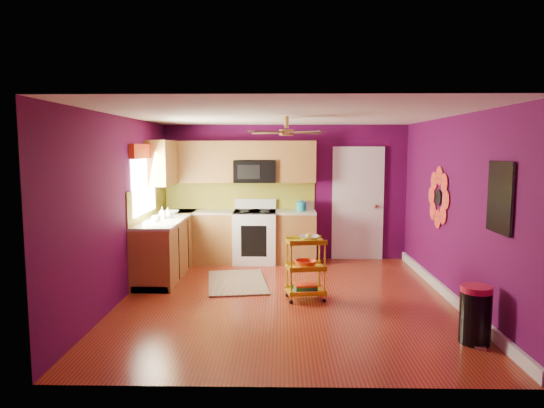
{
  "coord_description": "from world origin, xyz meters",
  "views": [
    {
      "loc": [
        -0.07,
        -6.49,
        2.05
      ],
      "look_at": [
        -0.2,
        0.4,
        1.27
      ],
      "focal_mm": 32.0,
      "sensor_mm": 36.0,
      "label": 1
    }
  ],
  "objects": [
    {
      "name": "ceiling_fan",
      "position": [
        0.0,
        0.2,
        2.29
      ],
      "size": [
        1.01,
        1.01,
        0.26
      ],
      "color": "#BF8C3F",
      "rests_on": "ground"
    },
    {
      "name": "lower_cabinets",
      "position": [
        -1.35,
        1.82,
        0.43
      ],
      "size": [
        2.81,
        2.31,
        0.94
      ],
      "color": "brown",
      "rests_on": "ground"
    },
    {
      "name": "shag_rug",
      "position": [
        -0.75,
        0.78,
        0.01
      ],
      "size": [
        1.06,
        1.52,
        0.02
      ],
      "primitive_type": "cube",
      "rotation": [
        0.0,
        0.0,
        0.15
      ],
      "color": "#321B10",
      "rests_on": "ground"
    },
    {
      "name": "soap_bottle_b",
      "position": [
        -1.91,
        1.24,
        1.03
      ],
      "size": [
        0.13,
        0.13,
        0.17
      ],
      "primitive_type": "imported",
      "color": "white",
      "rests_on": "lower_cabinets"
    },
    {
      "name": "soap_bottle_a",
      "position": [
        -1.99,
        1.19,
        1.03
      ],
      "size": [
        0.08,
        0.09,
        0.19
      ],
      "primitive_type": "imported",
      "color": "#EA3F72",
      "rests_on": "lower_cabinets"
    },
    {
      "name": "trash_can",
      "position": [
        1.99,
        -1.49,
        0.31
      ],
      "size": [
        0.42,
        0.42,
        0.62
      ],
      "color": "black",
      "rests_on": "ground"
    },
    {
      "name": "toaster",
      "position": [
        0.4,
        2.27,
        1.03
      ],
      "size": [
        0.22,
        0.15,
        0.18
      ],
      "primitive_type": "cube",
      "color": "beige",
      "rests_on": "lower_cabinets"
    },
    {
      "name": "room_envelope",
      "position": [
        0.03,
        0.0,
        1.63
      ],
      "size": [
        4.54,
        5.04,
        2.52
      ],
      "color": "#4F0942",
      "rests_on": "ground"
    },
    {
      "name": "upper_cabinetry",
      "position": [
        -1.24,
        2.17,
        1.8
      ],
      "size": [
        2.8,
        2.3,
        1.26
      ],
      "color": "brown",
      "rests_on": "ground"
    },
    {
      "name": "counter_dish",
      "position": [
        -1.96,
        1.72,
        0.97
      ],
      "size": [
        0.26,
        0.26,
        0.06
      ],
      "primitive_type": "imported",
      "color": "white",
      "rests_on": "lower_cabinets"
    },
    {
      "name": "right_wall_art",
      "position": [
        2.23,
        -0.34,
        1.44
      ],
      "size": [
        0.04,
        2.74,
        1.04
      ],
      "color": "black",
      "rests_on": "ground"
    },
    {
      "name": "ground",
      "position": [
        0.0,
        0.0,
        0.0
      ],
      "size": [
        5.0,
        5.0,
        0.0
      ],
      "primitive_type": "plane",
      "color": "maroon",
      "rests_on": "ground"
    },
    {
      "name": "electric_range",
      "position": [
        -0.55,
        2.17,
        0.48
      ],
      "size": [
        0.76,
        0.66,
        1.13
      ],
      "color": "white",
      "rests_on": "ground"
    },
    {
      "name": "counter_cup",
      "position": [
        -1.99,
        0.83,
        0.99
      ],
      "size": [
        0.13,
        0.13,
        0.1
      ],
      "primitive_type": "imported",
      "color": "white",
      "rests_on": "lower_cabinets"
    },
    {
      "name": "left_window",
      "position": [
        -2.22,
        1.05,
        1.74
      ],
      "size": [
        0.08,
        1.35,
        1.08
      ],
      "color": "white",
      "rests_on": "ground"
    },
    {
      "name": "panel_door",
      "position": [
        1.35,
        2.47,
        1.02
      ],
      "size": [
        0.95,
        0.11,
        2.15
      ],
      "color": "white",
      "rests_on": "ground"
    },
    {
      "name": "teal_kettle",
      "position": [
        0.29,
        2.21,
        1.02
      ],
      "size": [
        0.18,
        0.18,
        0.21
      ],
      "color": "teal",
      "rests_on": "lower_cabinets"
    },
    {
      "name": "rolling_cart",
      "position": [
        0.27,
        -0.03,
        0.47
      ],
      "size": [
        0.56,
        0.44,
        0.92
      ],
      "color": "yellow",
      "rests_on": "ground"
    }
  ]
}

